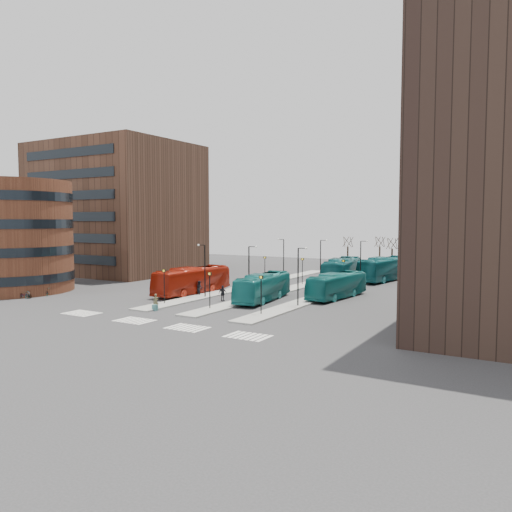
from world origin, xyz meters
The scene contains 23 objects.
ground centered at (0.00, 0.00, 0.00)m, with size 160.00×160.00×0.00m, color #2B2B2E.
island_left centered at (-4.00, 30.00, 0.07)m, with size 2.50×45.00×0.15m, color gray.
island_mid centered at (2.00, 30.00, 0.07)m, with size 2.50×45.00×0.15m, color gray.
island_right centered at (8.00, 30.00, 0.07)m, with size 2.50×45.00×0.15m, color gray.
suitcase centered at (-2.76, 8.67, 0.30)m, with size 0.49×0.39×0.61m, color #1D1C9A.
red_bus centered at (-6.56, 19.69, 1.67)m, with size 2.80×11.97×3.33m, color maroon.
teal_bus_a centered at (3.52, 19.52, 1.54)m, with size 2.59×11.05×3.08m, color #156D6C.
teal_bus_b centered at (5.73, 38.52, 1.84)m, with size 3.09×13.19×3.67m, color #12585D.
teal_bus_c centered at (10.02, 25.52, 1.49)m, with size 2.50×10.69×2.98m, color #146867.
teal_bus_d centered at (10.07, 44.84, 1.80)m, with size 3.03×12.93×3.60m, color #145F65.
traveller centered at (-3.40, 9.51, 0.78)m, with size 0.57×0.37×1.55m, color brown.
commuter_a centered at (-5.00, 19.04, 0.89)m, with size 0.86×0.67×1.77m, color black.
commuter_b centered at (-0.26, 17.02, 0.89)m, with size 1.04×0.43×1.78m, color black.
commuter_c centered at (3.78, 18.59, 0.80)m, with size 1.03×0.59×1.59m, color black.
bicycle_near centered at (-21.00, 6.72, 0.42)m, with size 0.56×1.60×0.84m, color gray.
bicycle_mid centered at (-21.00, 7.23, 0.46)m, with size 0.43×1.54×0.92m, color gray.
bicycle_far centered at (-21.00, 9.60, 0.47)m, with size 0.63×1.80×0.94m, color gray.
crosswalk_stripes centered at (1.75, 4.00, 0.01)m, with size 22.35×2.40×0.01m.
round_building centered at (-28.00, 10.00, 6.99)m, with size 15.16×15.16×14.00m.
office_block centered at (-34.00, 33.98, 11.00)m, with size 25.00×20.12×22.00m.
sign_poles centered at (1.60, 23.00, 2.41)m, with size 12.45×22.12×3.65m.
lamp_posts centered at (2.64, 28.00, 3.58)m, with size 14.04×20.24×6.12m.
bare_trees centered at (2.67, 62.67, 2.72)m, with size 10.97×8.14×5.90m.
Camera 1 is at (31.01, -28.79, 9.06)m, focal length 35.00 mm.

